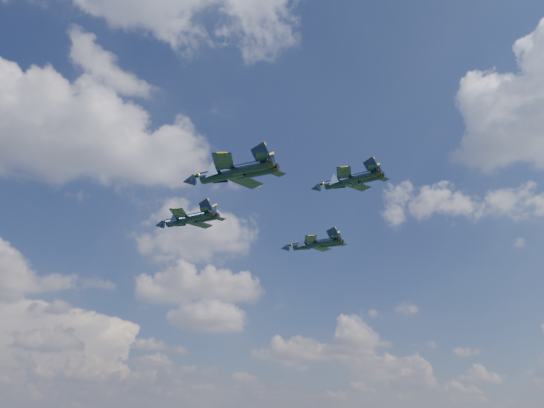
{
  "coord_description": "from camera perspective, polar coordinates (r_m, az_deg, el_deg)",
  "views": [
    {
      "loc": [
        -26.36,
        -87.71,
        25.4
      ],
      "look_at": [
        -1.63,
        -4.07,
        61.91
      ],
      "focal_mm": 35.0,
      "sensor_mm": 36.0,
      "label": 1
    }
  ],
  "objects": [
    {
      "name": "jet_slot",
      "position": [
        90.28,
        7.25,
        2.35
      ],
      "size": [
        11.86,
        12.42,
        3.3
      ],
      "rotation": [
        0.0,
        0.0,
        0.75
      ],
      "color": "black"
    },
    {
      "name": "jet_left",
      "position": [
        79.83,
        -5.66,
        3.18
      ],
      "size": [
        15.22,
        13.67,
        3.95
      ],
      "rotation": [
        0.0,
        0.0,
        0.88
      ],
      "color": "black"
    },
    {
      "name": "jet_right",
      "position": [
        110.66,
        3.62,
        -4.41
      ],
      "size": [
        13.16,
        11.97,
        3.43
      ],
      "rotation": [
        0.0,
        0.0,
        0.87
      ],
      "color": "black"
    },
    {
      "name": "jet_lead",
      "position": [
        104.65,
        -9.92,
        -1.77
      ],
      "size": [
        13.51,
        13.3,
        3.65
      ],
      "rotation": [
        0.0,
        0.0,
        0.8
      ],
      "color": "black"
    }
  ]
}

